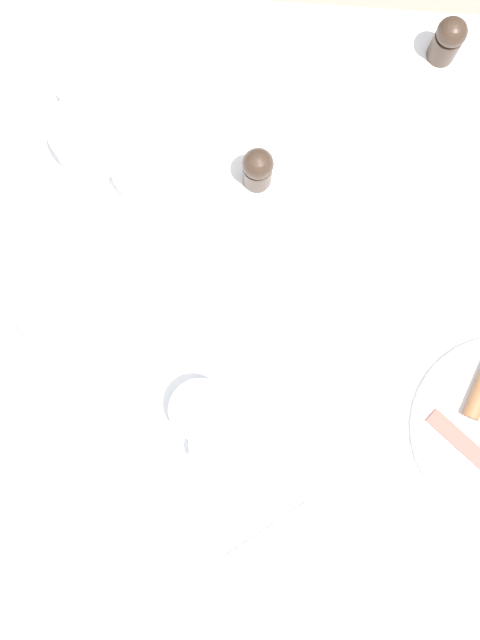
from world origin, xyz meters
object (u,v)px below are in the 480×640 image
(fork_spare, at_px, (380,125))
(pepper_grinder, at_px, (258,169))
(teacup_with_saucer_left, at_px, (201,411))
(knife_by_plate, at_px, (120,562))
(teapot_far, at_px, (90,139))
(napkin_folded, at_px, (282,559))
(salt_grinder, at_px, (448,40))

(fork_spare, bearing_deg, pepper_grinder, 118.44)
(teacup_with_saucer_left, relative_size, knife_by_plate, 0.69)
(teapot_far, relative_size, pepper_grinder, 1.60)
(knife_by_plate, bearing_deg, teacup_with_saucer_left, -24.48)
(napkin_folded, relative_size, fork_spare, 1.04)
(napkin_folded, bearing_deg, fork_spare, -9.33)
(teacup_with_saucer_left, height_order, salt_grinder, salt_grinder)
(teapot_far, relative_size, knife_by_plate, 0.79)
(salt_grinder, relative_size, napkin_folded, 0.57)
(fork_spare, bearing_deg, teapot_far, 99.12)
(napkin_folded, bearing_deg, teapot_far, 28.82)
(teacup_with_saucer_left, xyz_separation_m, pepper_grinder, (0.36, -0.06, 0.02))
(salt_grinder, xyz_separation_m, fork_spare, (-0.12, 0.09, -0.05))
(pepper_grinder, bearing_deg, salt_grinder, -51.02)
(fork_spare, bearing_deg, knife_by_plate, 153.31)
(teapot_far, height_order, napkin_folded, teapot_far)
(teapot_far, distance_m, knife_by_plate, 0.62)
(pepper_grinder, height_order, knife_by_plate, pepper_grinder)
(pepper_grinder, relative_size, knife_by_plate, 0.49)
(teacup_with_saucer_left, distance_m, napkin_folded, 0.24)
(teapot_far, bearing_deg, teacup_with_saucer_left, 169.07)
(teacup_with_saucer_left, distance_m, fork_spare, 0.51)
(salt_grinder, bearing_deg, fork_spare, 143.82)
(napkin_folded, relative_size, knife_by_plate, 0.87)
(teapot_far, relative_size, salt_grinder, 1.60)
(teapot_far, xyz_separation_m, salt_grinder, (0.19, -0.52, 0.00))
(teapot_far, bearing_deg, pepper_grinder, -134.13)
(napkin_folded, bearing_deg, pepper_grinder, 7.58)
(pepper_grinder, height_order, napkin_folded, pepper_grinder)
(pepper_grinder, bearing_deg, teacup_with_saucer_left, 170.90)
(napkin_folded, xyz_separation_m, fork_spare, (0.66, -0.11, -0.00))
(teacup_with_saucer_left, bearing_deg, pepper_grinder, -9.10)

